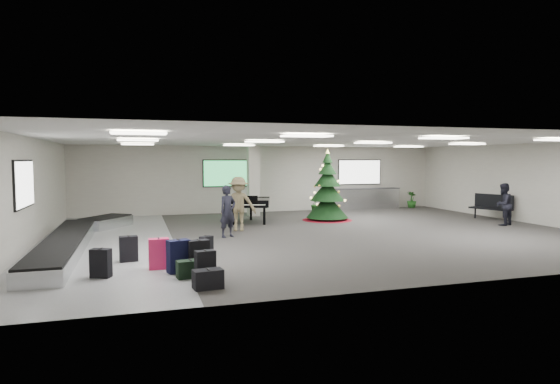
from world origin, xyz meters
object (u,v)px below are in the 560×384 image
object	(u,v)px
traveler_b	(239,204)
potted_plant_right	(412,200)
baggage_carousel	(75,239)
service_counter	(362,199)
bench	(493,205)
pink_suitcase	(159,254)
traveler_a	(228,211)
christmas_tree	(327,196)
potted_plant_left	(315,204)
traveler_bench	(503,204)
grand_piano	(250,202)

from	to	relation	value
traveler_b	potted_plant_right	bearing A→B (deg)	42.16
baggage_carousel	service_counter	size ratio (longest dim) A/B	2.40
bench	baggage_carousel	bearing A→B (deg)	163.86
pink_suitcase	traveler_a	size ratio (longest dim) A/B	0.43
service_counter	traveler_b	world-z (taller)	traveler_b
christmas_tree	potted_plant_left	xyz separation A→B (m)	(0.65, 3.04, -0.64)
christmas_tree	potted_plant_left	world-z (taller)	christmas_tree
pink_suitcase	traveler_bench	xyz separation A→B (m)	(13.10, 3.54, 0.46)
service_counter	christmas_tree	xyz separation A→B (m)	(-3.40, -3.49, 0.48)
christmas_tree	traveler_b	distance (m)	4.56
service_counter	traveler_a	size ratio (longest dim) A/B	2.36
potted_plant_right	potted_plant_left	bearing A→B (deg)	-176.89
traveler_a	service_counter	bearing A→B (deg)	11.78
pink_suitcase	traveler_b	xyz separation A→B (m)	(3.01, 5.22, 0.61)
pink_suitcase	traveler_a	bearing A→B (deg)	57.70
grand_piano	potted_plant_right	distance (m)	10.05
christmas_tree	traveler_bench	size ratio (longest dim) A/B	1.83
bench	traveler_a	world-z (taller)	traveler_a
grand_piano	bench	distance (m)	10.32
christmas_tree	bench	distance (m)	7.07
traveler_a	potted_plant_right	size ratio (longest dim) A/B	1.97
bench	traveler_b	xyz separation A→B (m)	(-10.98, 0.12, 0.36)
baggage_carousel	pink_suitcase	xyz separation A→B (m)	(2.23, -3.78, 0.15)
pink_suitcase	potted_plant_right	world-z (taller)	potted_plant_right
baggage_carousel	potted_plant_left	distance (m)	11.88
grand_piano	potted_plant_left	world-z (taller)	grand_piano
grand_piano	potted_plant_left	size ratio (longest dim) A/B	3.04
bench	traveler_bench	size ratio (longest dim) A/B	1.09
christmas_tree	potted_plant_right	xyz separation A→B (m)	(6.25, 3.34, -0.59)
grand_piano	traveler_b	distance (m)	2.21
baggage_carousel	traveler_b	bearing A→B (deg)	15.40
baggage_carousel	traveler_bench	bearing A→B (deg)	-0.89
traveler_b	traveler_bench	xyz separation A→B (m)	(10.09, -1.68, -0.15)
traveler_a	traveler_bench	bearing A→B (deg)	-29.01
christmas_tree	traveler_b	bearing A→B (deg)	-156.83
baggage_carousel	pink_suitcase	size ratio (longest dim) A/B	13.10
service_counter	grand_piano	world-z (taller)	grand_piano
traveler_bench	potted_plant_left	bearing A→B (deg)	-71.29
service_counter	traveler_bench	size ratio (longest dim) A/B	2.47
bench	traveler_a	distance (m)	11.67
pink_suitcase	traveler_bench	world-z (taller)	traveler_bench
grand_piano	bench	bearing A→B (deg)	5.02
baggage_carousel	potted_plant_left	size ratio (longest dim) A/B	12.51
christmas_tree	service_counter	bearing A→B (deg)	45.75
traveler_bench	service_counter	bearing A→B (deg)	-90.48
bench	traveler_a	bearing A→B (deg)	164.76
potted_plant_left	potted_plant_right	xyz separation A→B (m)	(5.60, 0.30, 0.05)
service_counter	bench	world-z (taller)	service_counter
service_counter	traveler_bench	world-z (taller)	traveler_bench
service_counter	pink_suitcase	bearing A→B (deg)	-135.27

